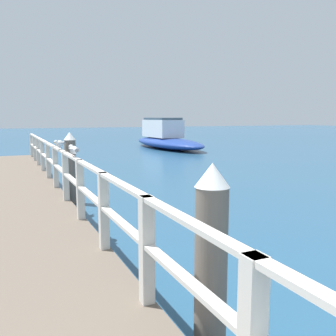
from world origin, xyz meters
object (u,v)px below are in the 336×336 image
dock_piling_near (211,269)px  seagull_background (59,143)px  dock_piling_far (71,168)px  seagull_foreground (74,150)px  boat_0 (166,138)px

dock_piling_near → seagull_background: bearing=93.7°
dock_piling_far → seagull_foreground: size_ratio=3.85×
dock_piling_far → seagull_foreground: bearing=-98.0°
dock_piling_near → seagull_background: 5.98m
dock_piling_near → boat_0: 23.29m
seagull_foreground → dock_piling_far: bearing=76.7°
dock_piling_far → seagull_background: (-0.38, -0.96, 0.70)m
dock_piling_far → boat_0: boat_0 is taller
dock_piling_far → seagull_foreground: dock_piling_far is taller
seagull_background → seagull_foreground: bearing=124.2°
seagull_foreground → boat_0: boat_0 is taller
dock_piling_far → seagull_foreground: (-0.38, -2.71, 0.70)m
seagull_background → dock_piling_far: bearing=-77.9°
boat_0 → dock_piling_far: bearing=-124.0°
dock_piling_far → boat_0: bearing=57.8°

